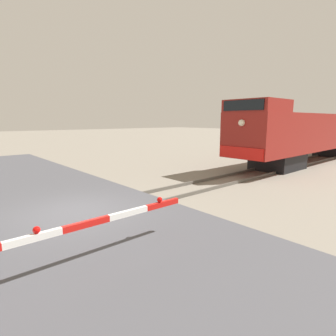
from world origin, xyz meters
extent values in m
plane|color=gray|center=(0.00, 0.00, 0.00)|extent=(160.00, 160.00, 0.00)
cube|color=#59544C|center=(-0.72, 0.00, 0.07)|extent=(0.08, 80.00, 0.15)
cube|color=#59544C|center=(0.72, 0.00, 0.07)|extent=(0.08, 80.00, 0.15)
cube|color=#47474C|center=(0.00, 0.00, 0.08)|extent=(36.00, 6.31, 0.17)
cube|color=black|center=(0.00, 13.61, 0.53)|extent=(2.48, 3.20, 1.05)
cube|color=black|center=(0.00, 24.00, 0.53)|extent=(2.48, 3.20, 1.05)
cube|color=maroon|center=(0.00, 18.81, 2.33)|extent=(2.91, 18.90, 2.57)
cube|color=maroon|center=(0.00, 10.75, 3.96)|extent=(2.86, 2.79, 0.69)
cube|color=black|center=(0.00, 9.33, 3.96)|extent=(2.48, 0.06, 0.55)
cube|color=red|center=(0.00, 9.32, 1.40)|extent=(2.77, 0.08, 0.64)
sphere|color=#F2EACC|center=(0.00, 9.31, 3.04)|extent=(0.36, 0.36, 0.36)
cube|color=white|center=(3.28, -2.17, 1.01)|extent=(0.10, 1.05, 0.14)
cube|color=red|center=(3.28, -1.12, 1.01)|extent=(0.10, 1.05, 0.14)
cube|color=white|center=(3.28, -0.07, 1.01)|extent=(0.10, 1.05, 0.14)
cube|color=red|center=(3.28, 0.98, 1.01)|extent=(0.10, 1.05, 0.14)
sphere|color=red|center=(3.28, -2.11, 1.15)|extent=(0.14, 0.14, 0.14)
sphere|color=red|center=(3.28, 0.89, 1.15)|extent=(0.14, 0.14, 0.14)
camera|label=1|loc=(8.55, -3.42, 3.19)|focal=29.08mm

